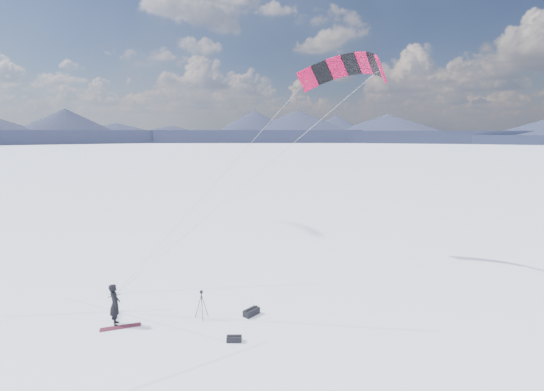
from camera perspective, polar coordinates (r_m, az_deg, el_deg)
name	(u,v)px	position (r m, az deg, el deg)	size (l,w,h in m)	color
ground	(159,333)	(18.11, -15.98, -18.60)	(1800.00, 1800.00, 0.00)	white
horizon_hills	(154,223)	(16.47, -16.71, -3.78)	(704.00, 705.94, 10.69)	black
snow_tracks	(123,344)	(17.75, -20.73, -19.45)	(13.93, 10.25, 0.01)	silver
snowkiter	(116,324)	(19.38, -21.63, -16.97)	(0.68, 0.45, 1.86)	black
snowboard	(121,327)	(19.04, -21.08, -17.35)	(1.67, 0.31, 0.04)	maroon
tripod	(202,301)	(18.57, -10.17, -14.75)	(0.61, 0.56, 1.32)	black
gear_bag_a	(251,312)	(18.89, -3.00, -16.49)	(0.87, 0.68, 0.35)	black
gear_bag_b	(234,339)	(16.91, -5.51, -19.93)	(0.67, 0.50, 0.28)	black
power_kite	(346,70)	(26.04, 10.61, 17.45)	(15.59, 7.23, 11.84)	#B20632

